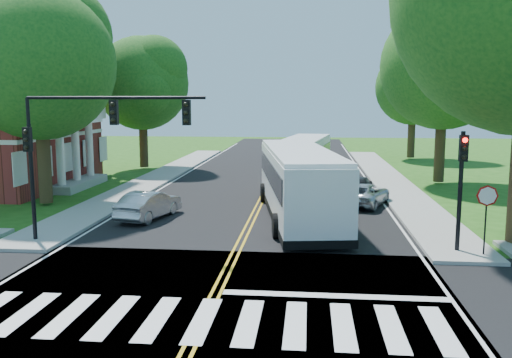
# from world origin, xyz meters

# --- Properties ---
(ground) EXTENTS (140.00, 140.00, 0.00)m
(ground) POSITION_xyz_m (0.00, 0.00, 0.00)
(ground) COLOR #214F13
(ground) RESTS_ON ground
(road) EXTENTS (14.00, 96.00, 0.01)m
(road) POSITION_xyz_m (0.00, 18.00, 0.01)
(road) COLOR black
(road) RESTS_ON ground
(cross_road) EXTENTS (60.00, 12.00, 0.01)m
(cross_road) POSITION_xyz_m (0.00, 0.00, 0.01)
(cross_road) COLOR black
(cross_road) RESTS_ON ground
(center_line) EXTENTS (0.36, 70.00, 0.01)m
(center_line) POSITION_xyz_m (0.00, 22.00, 0.01)
(center_line) COLOR gold
(center_line) RESTS_ON road
(edge_line_w) EXTENTS (0.12, 70.00, 0.01)m
(edge_line_w) POSITION_xyz_m (-6.80, 22.00, 0.01)
(edge_line_w) COLOR silver
(edge_line_w) RESTS_ON road
(edge_line_e) EXTENTS (0.12, 70.00, 0.01)m
(edge_line_e) POSITION_xyz_m (6.80, 22.00, 0.01)
(edge_line_e) COLOR silver
(edge_line_e) RESTS_ON road
(crosswalk) EXTENTS (12.60, 3.00, 0.01)m
(crosswalk) POSITION_xyz_m (0.00, -0.50, 0.02)
(crosswalk) COLOR silver
(crosswalk) RESTS_ON road
(stop_bar) EXTENTS (6.60, 0.40, 0.01)m
(stop_bar) POSITION_xyz_m (3.50, 1.60, 0.02)
(stop_bar) COLOR silver
(stop_bar) RESTS_ON road
(sidewalk_nw) EXTENTS (2.60, 40.00, 0.15)m
(sidewalk_nw) POSITION_xyz_m (-8.30, 25.00, 0.07)
(sidewalk_nw) COLOR gray
(sidewalk_nw) RESTS_ON ground
(sidewalk_ne) EXTENTS (2.60, 40.00, 0.15)m
(sidewalk_ne) POSITION_xyz_m (8.30, 25.00, 0.07)
(sidewalk_ne) COLOR gray
(sidewalk_ne) RESTS_ON ground
(tree_west_near) EXTENTS (8.00, 8.00, 11.40)m
(tree_west_near) POSITION_xyz_m (-11.50, 14.00, 7.53)
(tree_west_near) COLOR #352615
(tree_west_near) RESTS_ON ground
(tree_west_far) EXTENTS (7.60, 7.60, 10.67)m
(tree_west_far) POSITION_xyz_m (-11.00, 30.00, 7.00)
(tree_west_far) COLOR #352615
(tree_west_far) RESTS_ON ground
(tree_east_mid) EXTENTS (8.40, 8.40, 11.93)m
(tree_east_mid) POSITION_xyz_m (11.50, 24.00, 7.86)
(tree_east_mid) COLOR #352615
(tree_east_mid) RESTS_ON ground
(tree_east_far) EXTENTS (7.20, 7.20, 10.34)m
(tree_east_far) POSITION_xyz_m (12.50, 40.00, 6.86)
(tree_east_far) COLOR #352615
(tree_east_far) RESTS_ON ground
(signal_nw) EXTENTS (7.15, 0.46, 5.66)m
(signal_nw) POSITION_xyz_m (-5.86, 6.43, 4.38)
(signal_nw) COLOR black
(signal_nw) RESTS_ON ground
(signal_ne) EXTENTS (0.30, 0.46, 4.40)m
(signal_ne) POSITION_xyz_m (8.20, 6.44, 2.96)
(signal_ne) COLOR black
(signal_ne) RESTS_ON ground
(stop_sign) EXTENTS (0.76, 0.08, 2.53)m
(stop_sign) POSITION_xyz_m (9.00, 5.98, 2.03)
(stop_sign) COLOR black
(stop_sign) RESTS_ON ground
(bus_lead) EXTENTS (4.70, 13.16, 3.34)m
(bus_lead) POSITION_xyz_m (2.19, 12.21, 1.77)
(bus_lead) COLOR silver
(bus_lead) RESTS_ON road
(bus_follow) EXTENTS (4.29, 12.04, 3.05)m
(bus_follow) POSITION_xyz_m (2.20, 23.26, 1.62)
(bus_follow) COLOR silver
(bus_follow) RESTS_ON road
(hatchback) EXTENTS (2.34, 4.34, 1.36)m
(hatchback) POSITION_xyz_m (-4.94, 11.21, 0.69)
(hatchback) COLOR #AAADB1
(hatchback) RESTS_ON road
(suv) EXTENTS (3.38, 4.71, 1.19)m
(suv) POSITION_xyz_m (5.70, 15.65, 0.61)
(suv) COLOR #BABDC1
(suv) RESTS_ON road
(dark_sedan) EXTENTS (2.24, 4.40, 1.22)m
(dark_sedan) POSITION_xyz_m (5.53, 18.25, 0.62)
(dark_sedan) COLOR black
(dark_sedan) RESTS_ON road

